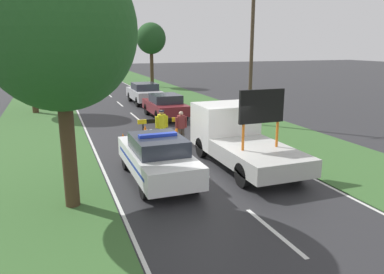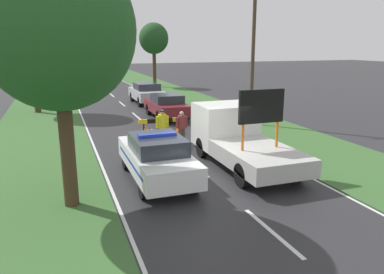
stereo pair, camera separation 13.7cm
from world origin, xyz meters
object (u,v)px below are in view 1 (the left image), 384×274
object	(u,v)px
pedestrian_civilian	(181,125)
road_barrier	(163,123)
traffic_cone_near_police	(178,127)
roadside_tree_near_left	(59,30)
queued_car_sedan_silver	(144,93)
police_officer	(162,125)
traffic_cone_centre_front	(123,139)
police_car	(157,157)
traffic_cone_near_truck	(145,131)
utility_pole	(252,47)
queued_car_wagon_maroon	(165,105)
roadside_tree_mid_left	(151,39)
traffic_cone_lane_edge	(157,147)
roadside_tree_near_right	(27,29)
traffic_cone_behind_barrier	(127,149)
work_truck	(238,136)

from	to	relation	value
pedestrian_civilian	road_barrier	bearing A→B (deg)	131.79
traffic_cone_near_police	roadside_tree_near_left	xyz separation A→B (m)	(-5.62, -7.47, 4.49)
road_barrier	queued_car_sedan_silver	distance (m)	12.16
police_officer	traffic_cone_centre_front	distance (m)	1.97
police_car	traffic_cone_near_truck	bearing A→B (deg)	85.15
police_officer	pedestrian_civilian	xyz separation A→B (m)	(0.88, -0.10, -0.07)
roadside_tree_near_left	utility_pole	distance (m)	13.08
road_barrier	police_officer	xyz separation A→B (m)	(-0.25, -0.59, 0.05)
queued_car_wagon_maroon	roadside_tree_mid_left	size ratio (longest dim) A/B	0.65
road_barrier	traffic_cone_lane_edge	world-z (taller)	road_barrier
road_barrier	traffic_cone_lane_edge	bearing A→B (deg)	-109.61
traffic_cone_near_police	roadside_tree_mid_left	xyz separation A→B (m)	(4.29, 21.69, 4.72)
roadside_tree_near_right	roadside_tree_mid_left	world-z (taller)	roadside_tree_near_right
police_officer	queued_car_sedan_silver	distance (m)	12.78
pedestrian_civilian	traffic_cone_near_police	bearing A→B (deg)	74.61
traffic_cone_near_police	queued_car_sedan_silver	world-z (taller)	queued_car_sedan_silver
traffic_cone_behind_barrier	queued_car_sedan_silver	size ratio (longest dim) A/B	0.12
road_barrier	traffic_cone_near_police	distance (m)	1.99
traffic_cone_lane_edge	queued_car_sedan_silver	world-z (taller)	queued_car_sedan_silver
utility_pole	traffic_cone_centre_front	bearing A→B (deg)	-165.90
traffic_cone_lane_edge	roadside_tree_near_right	xyz separation A→B (m)	(-5.10, 12.05, 5.19)
police_officer	traffic_cone_behind_barrier	size ratio (longest dim) A/B	3.04
traffic_cone_near_police	traffic_cone_centre_front	bearing A→B (deg)	-158.93
pedestrian_civilian	traffic_cone_behind_barrier	xyz separation A→B (m)	(-2.62, -0.80, -0.64)
police_officer	roadside_tree_near_left	world-z (taller)	roadside_tree_near_left
roadside_tree_near_left	utility_pole	world-z (taller)	utility_pole
traffic_cone_near_truck	queued_car_sedan_silver	size ratio (longest dim) A/B	0.14
pedestrian_civilian	utility_pole	size ratio (longest dim) A/B	0.18
traffic_cone_near_police	utility_pole	world-z (taller)	utility_pole
police_officer	traffic_cone_centre_front	bearing A→B (deg)	-17.40
traffic_cone_behind_barrier	traffic_cone_centre_front	bearing A→B (deg)	85.36
work_truck	traffic_cone_centre_front	world-z (taller)	work_truck
traffic_cone_near_truck	queued_car_wagon_maroon	world-z (taller)	queued_car_wagon_maroon
work_truck	traffic_cone_behind_barrier	distance (m)	4.60
traffic_cone_centre_front	utility_pole	size ratio (longest dim) A/B	0.06
road_barrier	traffic_cone_near_truck	world-z (taller)	road_barrier
traffic_cone_behind_barrier	pedestrian_civilian	bearing A→B (deg)	16.86
police_officer	traffic_cone_lane_edge	size ratio (longest dim) A/B	3.27
traffic_cone_behind_barrier	roadside_tree_near_left	bearing A→B (deg)	-118.34
police_officer	roadside_tree_near_right	bearing A→B (deg)	-51.30
work_truck	traffic_cone_near_police	world-z (taller)	work_truck
work_truck	roadside_tree_near_left	distance (m)	7.56
traffic_cone_behind_barrier	roadside_tree_near_left	xyz separation A→B (m)	(-2.43, -4.51, 4.54)
police_car	work_truck	xyz separation A→B (m)	(3.41, 0.80, 0.25)
traffic_cone_centre_front	roadside_tree_mid_left	size ratio (longest dim) A/B	0.08
police_officer	utility_pole	bearing A→B (deg)	-143.25
traffic_cone_behind_barrier	queued_car_wagon_maroon	distance (m)	8.22
police_officer	utility_pole	size ratio (longest dim) A/B	0.20
police_officer	roadside_tree_near_left	distance (m)	7.83
traffic_cone_behind_barrier	queued_car_wagon_maroon	size ratio (longest dim) A/B	0.12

